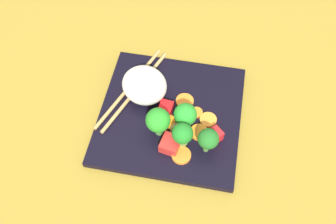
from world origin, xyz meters
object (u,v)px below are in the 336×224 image
object	(u,v)px
carrot_slice_3	(196,112)
chopstick_pair	(132,89)
square_plate	(170,115)
rice_mound	(144,85)
broccoli_floret_0	(208,139)

from	to	relation	value
carrot_slice_3	chopstick_pair	size ratio (longest dim) A/B	0.11
square_plate	carrot_slice_3	size ratio (longest dim) A/B	11.52
square_plate	rice_mound	bearing A→B (deg)	-25.63
carrot_slice_3	chopstick_pair	world-z (taller)	chopstick_pair
rice_mound	chopstick_pair	bearing A→B (deg)	-14.51
square_plate	chopstick_pair	size ratio (longest dim) A/B	1.21
chopstick_pair	carrot_slice_3	bearing A→B (deg)	97.78
rice_mound	broccoli_floret_0	xyz separation A→B (cm)	(-12.67, 8.06, 0.29)
carrot_slice_3	chopstick_pair	bearing A→B (deg)	-10.05
rice_mound	chopstick_pair	distance (cm)	3.93
square_plate	rice_mound	size ratio (longest dim) A/B	3.08
broccoli_floret_0	carrot_slice_3	size ratio (longest dim) A/B	2.51
square_plate	broccoli_floret_0	world-z (taller)	broccoli_floret_0
rice_mound	broccoli_floret_0	world-z (taller)	rice_mound
rice_mound	carrot_slice_3	xyz separation A→B (cm)	(-9.70, 1.50, -2.92)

